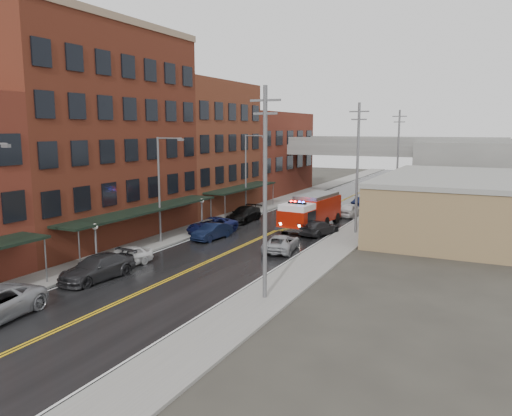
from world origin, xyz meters
The scene contains 30 objects.
road centered at (0.00, 30.00, 0.01)m, with size 11.00×160.00×0.02m, color black.
sidewalk_left centered at (-7.30, 30.00, 0.07)m, with size 3.00×160.00×0.15m, color slate.
sidewalk_right centered at (7.30, 30.00, 0.07)m, with size 3.00×160.00×0.15m, color slate.
curb_left centered at (-5.65, 30.00, 0.07)m, with size 0.30×160.00×0.15m, color gray.
curb_right centered at (5.65, 30.00, 0.07)m, with size 0.30×160.00×0.15m, color gray.
brick_building_b centered at (-13.30, 23.00, 9.00)m, with size 9.00×20.00×18.00m, color #562016.
brick_building_c centered at (-13.30, 40.50, 7.50)m, with size 9.00×15.00×15.00m, color brown.
brick_building_far centered at (-13.30, 58.00, 6.00)m, with size 9.00×20.00×12.00m, color maroon.
tan_building centered at (16.00, 40.00, 2.50)m, with size 14.00×22.00×5.00m, color #93764F.
right_far_block centered at (18.00, 70.00, 4.00)m, with size 18.00×30.00×8.00m, color slate.
awning_1 centered at (-7.49, 23.00, 2.99)m, with size 2.60×18.00×3.09m.
awning_2 centered at (-7.49, 40.50, 2.99)m, with size 2.60×13.00×3.09m.
globe_lamp_1 centered at (-6.40, 16.00, 2.31)m, with size 0.44×0.44×3.12m.
globe_lamp_2 centered at (-6.40, 30.00, 2.31)m, with size 0.44×0.44×3.12m.
street_lamp_1 centered at (-6.55, 24.00, 5.19)m, with size 2.64×0.22×9.00m.
street_lamp_2 centered at (-6.55, 40.00, 5.19)m, with size 2.64×0.22×9.00m.
utility_pole_0 centered at (7.20, 15.00, 6.31)m, with size 1.80×0.24×12.00m.
utility_pole_1 centered at (7.20, 35.00, 6.31)m, with size 1.80×0.24×12.00m.
utility_pole_2 centered at (7.20, 55.00, 6.31)m, with size 1.80×0.24×12.00m.
overpass centered at (0.00, 62.00, 5.99)m, with size 40.00×10.00×7.50m.
fire_truck centered at (2.50, 35.74, 1.76)m, with size 4.21×9.12×3.25m.
parked_car_left_3 centered at (-4.17, 13.73, 0.79)m, with size 2.21×5.42×1.57m, color #28282A.
parked_car_left_4 centered at (-4.66, 16.92, 0.71)m, with size 1.68×4.18×1.43m, color silver.
parked_car_left_5 centered at (-3.60, 27.20, 0.71)m, with size 1.51×4.33×1.43m, color black.
parked_car_left_6 centered at (-5.00, 29.51, 0.72)m, with size 2.38×5.17×1.44m, color #131949.
parked_car_left_7 centered at (-5.00, 36.01, 0.78)m, with size 2.18×5.37×1.56m, color black.
parked_car_right_0 centered at (3.60, 25.90, 0.67)m, with size 2.23×4.84×1.34m, color gray.
parked_car_right_1 centered at (4.30, 33.07, 0.67)m, with size 1.89×4.64×1.35m, color #262628.
parked_car_right_2 centered at (4.36, 43.88, 0.76)m, with size 1.79×4.46×1.52m, color silver.
parked_car_right_3 centered at (4.48, 49.90, 0.72)m, with size 1.53×4.39×1.45m, color black.
Camera 1 is at (18.74, -9.87, 9.70)m, focal length 35.00 mm.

